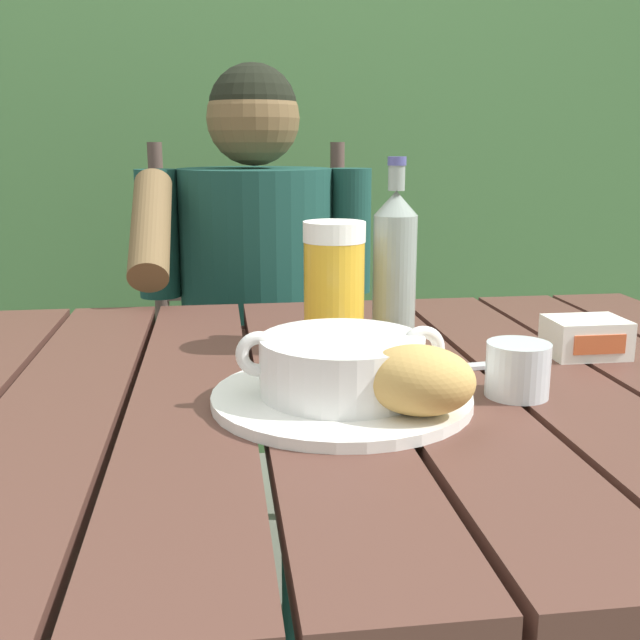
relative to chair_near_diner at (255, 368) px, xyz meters
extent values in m
cube|color=#513128|center=(-0.26, -0.91, 0.24)|extent=(0.13, 0.93, 0.04)
cube|color=#513128|center=(-0.11, -0.91, 0.24)|extent=(0.13, 0.93, 0.04)
cube|color=#513128|center=(0.03, -0.91, 0.24)|extent=(0.13, 0.93, 0.04)
cube|color=#513128|center=(0.17, -0.91, 0.24)|extent=(0.13, 0.93, 0.04)
cube|color=#513128|center=(0.32, -0.91, 0.24)|extent=(0.13, 0.93, 0.04)
cube|color=#513128|center=(0.03, -0.47, 0.18)|extent=(1.24, 0.03, 0.08)
cube|color=#513128|center=(0.63, -0.48, -0.14)|extent=(0.06, 0.06, 0.71)
cube|color=#46713E|center=(0.03, 0.94, 0.43)|extent=(3.68, 0.60, 1.86)
cylinder|color=#4C3823|center=(0.01, 1.09, 0.38)|extent=(0.10, 0.10, 1.75)
cylinder|color=#4C3A33|center=(0.22, -0.28, -0.27)|extent=(0.04, 0.04, 0.46)
cylinder|color=#4C3A33|center=(-0.22, -0.28, -0.27)|extent=(0.04, 0.04, 0.46)
cylinder|color=#4C3A33|center=(0.22, 0.16, -0.27)|extent=(0.04, 0.04, 0.46)
cylinder|color=#4C3A33|center=(-0.22, 0.16, -0.27)|extent=(0.04, 0.04, 0.46)
cube|color=#4C3A33|center=(0.00, -0.06, -0.03)|extent=(0.48, 0.47, 0.02)
cylinder|color=#4C3A33|center=(0.22, 0.16, 0.25)|extent=(0.04, 0.04, 0.57)
cylinder|color=#4C3A33|center=(-0.22, 0.16, 0.25)|extent=(0.04, 0.04, 0.57)
cube|color=#4C3A33|center=(0.00, 0.16, 0.16)|extent=(0.45, 0.02, 0.04)
cube|color=#4C3A33|center=(0.00, 0.16, 0.30)|extent=(0.45, 0.02, 0.04)
cube|color=#4C3A33|center=(0.00, 0.16, 0.45)|extent=(0.45, 0.02, 0.04)
cylinder|color=#184138|center=(0.08, -0.36, -0.27)|extent=(0.11, 0.11, 0.45)
cylinder|color=#184138|center=(0.08, -0.26, 0.01)|extent=(0.13, 0.40, 0.13)
cylinder|color=#184138|center=(-0.09, -0.36, -0.27)|extent=(0.11, 0.11, 0.45)
cylinder|color=#184138|center=(-0.09, -0.26, 0.01)|extent=(0.13, 0.40, 0.13)
cylinder|color=#184138|center=(0.00, -0.16, 0.25)|extent=(0.32, 0.32, 0.47)
sphere|color=brown|center=(0.00, -0.16, 0.58)|extent=(0.19, 0.19, 0.19)
sphere|color=black|center=(0.00, -0.16, 0.60)|extent=(0.18, 0.18, 0.18)
cylinder|color=#184138|center=(0.20, -0.18, 0.35)|extent=(0.08, 0.08, 0.26)
cylinder|color=#184138|center=(-0.20, -0.18, 0.35)|extent=(0.08, 0.08, 0.26)
cylinder|color=brown|center=(-0.20, -0.34, 0.38)|extent=(0.07, 0.25, 0.21)
cylinder|color=white|center=(0.05, -0.98, 0.26)|extent=(0.28, 0.28, 0.01)
cylinder|color=white|center=(0.05, -0.98, 0.30)|extent=(0.18, 0.18, 0.06)
cylinder|color=orange|center=(0.05, -0.98, 0.31)|extent=(0.16, 0.16, 0.01)
torus|color=white|center=(-0.04, -0.98, 0.31)|extent=(0.05, 0.01, 0.05)
torus|color=white|center=(0.14, -0.98, 0.31)|extent=(0.05, 0.01, 0.05)
ellipsoid|color=tan|center=(0.11, -1.05, 0.30)|extent=(0.14, 0.12, 0.07)
cylinder|color=gold|center=(0.08, -0.75, 0.33)|extent=(0.08, 0.08, 0.15)
cylinder|color=white|center=(0.08, -0.75, 0.42)|extent=(0.08, 0.08, 0.03)
cylinder|color=gray|center=(0.17, -0.72, 0.34)|extent=(0.06, 0.06, 0.18)
cone|color=gray|center=(0.17, -0.72, 0.45)|extent=(0.06, 0.06, 0.03)
cylinder|color=gray|center=(0.17, -0.72, 0.48)|extent=(0.02, 0.02, 0.03)
cylinder|color=#4A4B8A|center=(0.17, -0.72, 0.51)|extent=(0.03, 0.03, 0.01)
cylinder|color=silver|center=(0.25, -0.98, 0.28)|extent=(0.07, 0.07, 0.06)
cube|color=white|center=(0.40, -0.84, 0.28)|extent=(0.10, 0.08, 0.05)
cube|color=#CD592E|center=(0.40, -0.87, 0.28)|extent=(0.07, 0.00, 0.03)
cube|color=silver|center=(0.25, -0.87, 0.26)|extent=(0.12, 0.03, 0.00)
cube|color=black|center=(0.19, -0.88, 0.26)|extent=(0.06, 0.03, 0.01)
camera|label=1|loc=(-0.08, -1.75, 0.53)|focal=42.29mm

